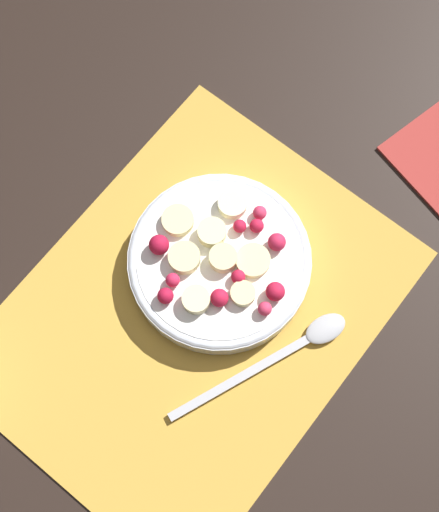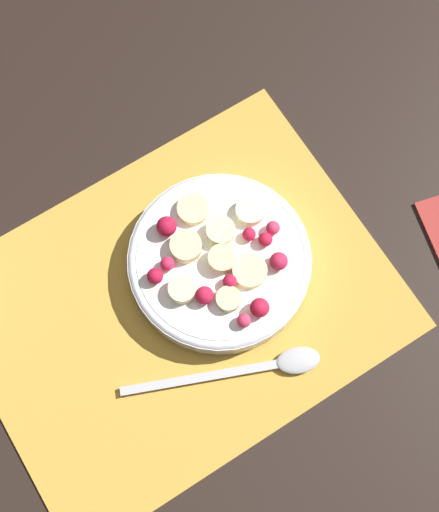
# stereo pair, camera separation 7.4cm
# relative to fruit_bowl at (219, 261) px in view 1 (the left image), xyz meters

# --- Properties ---
(ground_plane) EXTENTS (3.00, 3.00, 0.00)m
(ground_plane) POSITION_rel_fruit_bowl_xyz_m (0.06, 0.01, -0.03)
(ground_plane) COLOR black
(placemat) EXTENTS (0.44, 0.34, 0.01)m
(placemat) POSITION_rel_fruit_bowl_xyz_m (0.06, 0.01, -0.02)
(placemat) COLOR gold
(placemat) RESTS_ON ground_plane
(fruit_bowl) EXTENTS (0.19, 0.19, 0.05)m
(fruit_bowl) POSITION_rel_fruit_bowl_xyz_m (0.00, 0.00, 0.00)
(fruit_bowl) COLOR silver
(fruit_bowl) RESTS_ON placemat
(spoon) EXTENTS (0.20, 0.10, 0.01)m
(spoon) POSITION_rel_fruit_bowl_xyz_m (0.02, 0.12, -0.02)
(spoon) COLOR #B2B2B7
(spoon) RESTS_ON placemat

